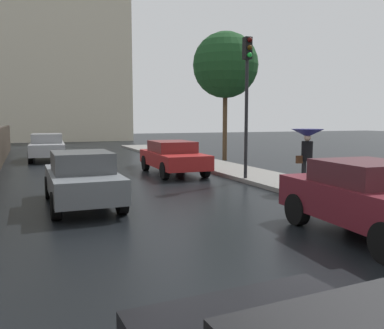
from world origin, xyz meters
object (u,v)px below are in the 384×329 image
car_red_near_kerb (173,156)px  traffic_light (247,83)px  pedestrian_with_umbrella_near (307,141)px  car_grey_far_lane (82,178)px  car_maroon_mid_road (370,198)px  street_tree_near (225,65)px  car_silver_far_ahead (47,146)px

car_red_near_kerb → traffic_light: bearing=-60.3°
traffic_light → car_red_near_kerb: bearing=118.3°
car_red_near_kerb → pedestrian_with_umbrella_near: size_ratio=2.46×
car_red_near_kerb → car_grey_far_lane: car_grey_far_lane is taller
car_maroon_mid_road → street_tree_near: 15.47m
car_red_near_kerb → car_maroon_mid_road: bearing=-86.1°
car_maroon_mid_road → car_silver_far_ahead: bearing=109.2°
car_maroon_mid_road → car_grey_far_lane: car_maroon_mid_road is taller
street_tree_near → pedestrian_with_umbrella_near: bearing=-101.4°
traffic_light → street_tree_near: (2.82, 7.35, 1.61)m
car_red_near_kerb → car_maroon_mid_road: car_maroon_mid_road is taller
car_maroon_mid_road → car_red_near_kerb: bearing=96.1°
pedestrian_with_umbrella_near → traffic_light: (-0.87, 2.28, 1.93)m
traffic_light → car_maroon_mid_road: bearing=-100.1°
traffic_light → street_tree_near: 8.03m
car_silver_far_ahead → car_grey_far_lane: 12.96m
car_grey_far_lane → pedestrian_with_umbrella_near: pedestrian_with_umbrella_near is taller
car_red_near_kerb → traffic_light: (1.67, -3.10, 2.80)m
car_maroon_mid_road → traffic_light: size_ratio=0.79×
car_grey_far_lane → car_red_near_kerb: bearing=-130.3°
car_maroon_mid_road → traffic_light: 7.56m
traffic_light → car_grey_far_lane: bearing=-161.6°
car_red_near_kerb → traffic_light: size_ratio=0.90×
car_red_near_kerb → car_grey_far_lane: size_ratio=1.10×
car_grey_far_lane → traffic_light: size_ratio=0.82×
traffic_light → pedestrian_with_umbrella_near: bearing=-69.0°
car_grey_far_lane → car_silver_far_ahead: bearing=-89.0°
car_silver_far_ahead → traffic_light: (6.22, -10.97, 2.74)m
car_red_near_kerb → street_tree_near: (4.49, 4.24, 4.40)m
car_maroon_mid_road → street_tree_near: bearing=77.7°
car_maroon_mid_road → traffic_light: bearing=83.5°
car_red_near_kerb → car_silver_far_ahead: size_ratio=0.96×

